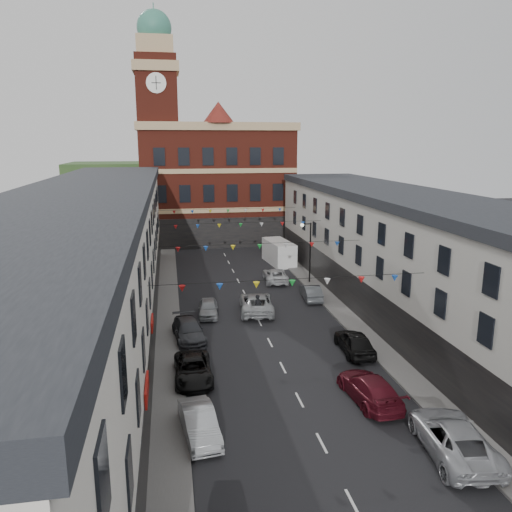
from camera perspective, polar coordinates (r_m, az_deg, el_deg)
ground at (r=35.00m, az=1.60°, el=-9.86°), size 160.00×160.00×0.00m
pavement_left at (r=36.21m, az=-9.95°, el=-9.13°), size 1.80×64.00×0.15m
pavement_right at (r=38.61m, az=11.18°, el=-7.77°), size 1.80×64.00×0.15m
terrace_left at (r=34.05m, az=-18.53°, el=-1.70°), size 8.40×56.00×10.70m
terrace_right at (r=38.39m, az=18.84°, el=-0.89°), size 8.40×56.00×9.70m
civic_building at (r=70.08m, az=-4.60°, el=8.41°), size 20.60×13.30×18.50m
clock_tower at (r=66.65m, az=-11.08°, el=13.84°), size 5.60×5.60×30.00m
distant_hill at (r=94.05m, az=-8.41°, el=7.52°), size 40.00×14.00×10.00m
street_lamp at (r=48.42m, az=5.94°, el=1.34°), size 1.10×0.36×6.00m
car_left_b at (r=24.74m, az=-6.49°, el=-18.44°), size 1.98×4.33×1.38m
car_left_c at (r=29.91m, az=-7.20°, el=-12.72°), size 2.15×4.66×1.29m
car_left_d at (r=35.49m, az=-7.70°, el=-8.43°), size 2.47×5.00×1.40m
car_left_e at (r=40.06m, az=-5.48°, el=-5.94°), size 1.83×3.91×1.29m
car_right_b at (r=25.02m, az=21.64°, el=-18.72°), size 3.23×5.88×1.56m
car_right_c at (r=28.11m, az=12.84°, el=-14.53°), size 2.43×5.18×1.46m
car_right_d at (r=33.76m, az=11.19°, el=-9.61°), size 1.93×4.47×1.50m
car_right_e at (r=44.18m, az=6.32°, el=-4.13°), size 1.76×4.15×1.33m
car_right_f at (r=49.47m, az=2.23°, el=-2.22°), size 2.60×4.93×1.32m
moving_car at (r=40.70m, az=0.05°, el=-5.37°), size 3.20×5.87×1.56m
white_van at (r=56.83m, az=2.63°, el=0.42°), size 2.92×6.08×2.59m
pedestrian at (r=39.40m, az=0.25°, el=-5.77°), size 0.80×0.68×1.86m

